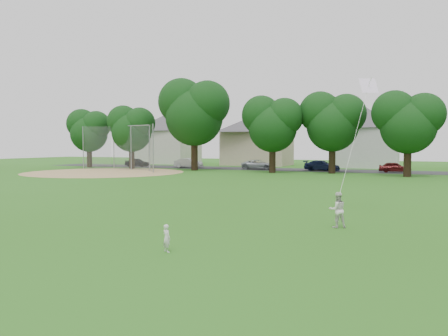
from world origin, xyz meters
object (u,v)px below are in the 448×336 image
at_px(baseball_backstop, 127,148).
at_px(older_boy, 337,210).
at_px(toddler, 167,238).
at_px(kite, 354,139).

bearing_deg(baseball_backstop, older_boy, -43.19).
bearing_deg(toddler, baseball_backstop, -28.16).
height_order(kite, baseball_backstop, kite).
bearing_deg(older_boy, toddler, 27.04).
relative_size(kite, baseball_backstop, 0.51).
distance_m(older_boy, kite, 3.37).
height_order(toddler, kite, kite).
height_order(older_boy, kite, kite).
distance_m(older_boy, baseball_backstop, 41.37).
bearing_deg(baseball_backstop, kite, -40.80).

